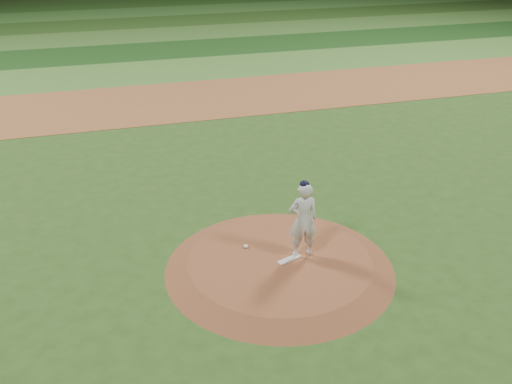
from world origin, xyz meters
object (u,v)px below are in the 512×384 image
(pitchers_mound, at_px, (280,264))
(rosin_bag, at_px, (246,246))
(pitching_rubber, at_px, (289,259))
(pitcher_on_mound, at_px, (303,220))

(pitchers_mound, bearing_deg, rosin_bag, 129.96)
(pitchers_mound, bearing_deg, pitching_rubber, -20.70)
(pitching_rubber, bearing_deg, rosin_bag, 115.21)
(pitching_rubber, xyz_separation_m, pitcher_on_mound, (0.36, 0.14, 0.96))
(pitchers_mound, xyz_separation_m, pitching_rubber, (0.22, -0.08, 0.14))
(pitching_rubber, distance_m, rosin_bag, 1.19)
(pitching_rubber, xyz_separation_m, rosin_bag, (-0.85, 0.84, 0.02))
(pitchers_mound, distance_m, rosin_bag, 1.00)
(pitchers_mound, relative_size, pitcher_on_mound, 2.78)
(pitchers_mound, distance_m, pitcher_on_mound, 1.24)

